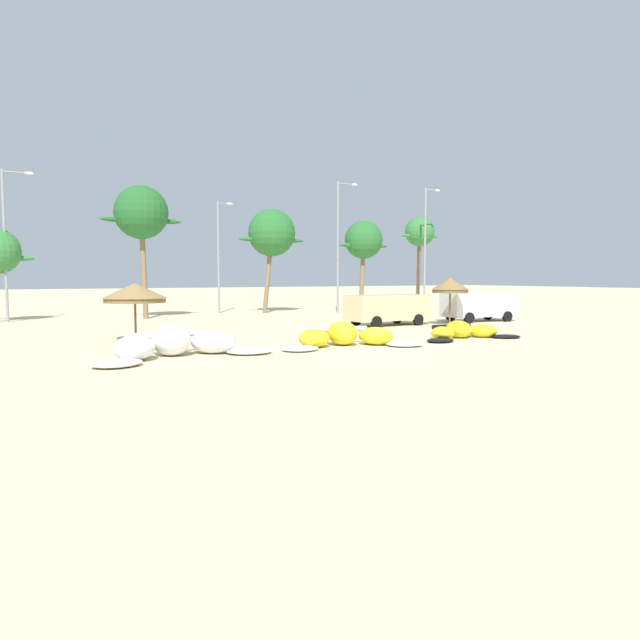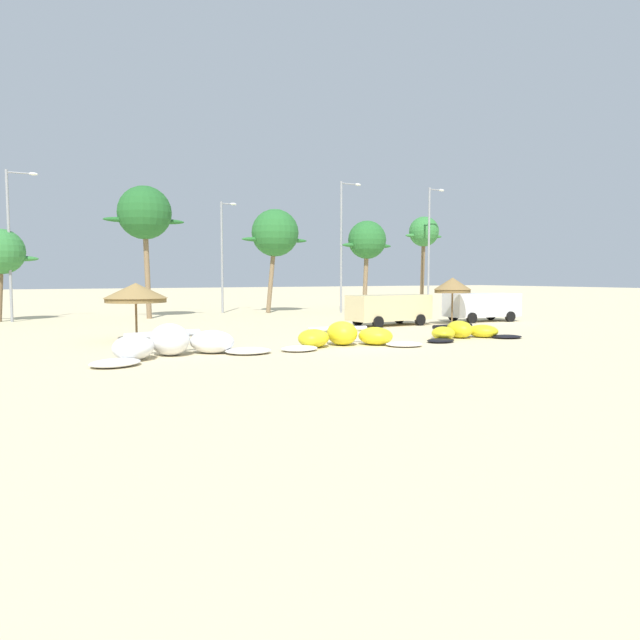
% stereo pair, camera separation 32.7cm
% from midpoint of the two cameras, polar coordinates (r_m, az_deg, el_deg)
% --- Properties ---
extents(ground_plane, '(260.00, 260.00, 0.00)m').
position_cam_midpoint_polar(ground_plane, '(25.04, 3.40, -2.52)').
color(ground_plane, beige).
extents(kite_far_left, '(7.09, 3.88, 1.20)m').
position_cam_midpoint_polar(kite_far_left, '(22.25, -14.27, -2.29)').
color(kite_far_left, white).
rests_on(kite_far_left, ground).
extents(kite_left, '(6.41, 3.46, 1.03)m').
position_cam_midpoint_polar(kite_left, '(24.90, 2.09, -1.63)').
color(kite_left, white).
rests_on(kite_left, ground).
extents(kite_left_of_center, '(5.63, 2.69, 0.83)m').
position_cam_midpoint_polar(kite_left_of_center, '(28.73, 13.32, -1.11)').
color(kite_left_of_center, black).
rests_on(kite_left_of_center, ground).
extents(beach_umbrella_near_van, '(2.87, 2.87, 2.65)m').
position_cam_midpoint_polar(beach_umbrella_near_van, '(28.09, -17.83, 2.54)').
color(beach_umbrella_near_van, brown).
rests_on(beach_umbrella_near_van, ground).
extents(beach_umbrella_middle, '(2.25, 2.25, 2.88)m').
position_cam_midpoint_polar(beach_umbrella_middle, '(36.42, 12.26, 3.32)').
color(beach_umbrella_middle, brown).
rests_on(beach_umbrella_middle, ground).
extents(parked_van, '(5.08, 2.53, 1.84)m').
position_cam_midpoint_polar(parked_van, '(39.87, 14.80, 1.44)').
color(parked_van, white).
rests_on(parked_van, ground).
extents(parked_car_second, '(5.28, 2.46, 1.84)m').
position_cam_midpoint_polar(parked_car_second, '(35.44, 6.13, 1.22)').
color(parked_car_second, beige).
rests_on(parked_car_second, ground).
extents(palm_left_of_gap, '(5.52, 3.68, 9.19)m').
position_cam_midpoint_polar(palm_left_of_gap, '(42.94, -17.16, 9.84)').
color(palm_left_of_gap, '#7F6647').
rests_on(palm_left_of_gap, ground).
extents(palm_center_left, '(5.73, 3.82, 8.38)m').
position_cam_midpoint_polar(palm_center_left, '(48.15, -4.91, 8.35)').
color(palm_center_left, '#7F6647').
rests_on(palm_center_left, ground).
extents(palm_center_right, '(4.69, 3.12, 7.51)m').
position_cam_midpoint_polar(palm_center_right, '(48.77, 4.06, 7.66)').
color(palm_center_right, '#7F6647').
rests_on(palm_center_right, ground).
extents(palm_right_of_gap, '(4.21, 2.80, 8.56)m').
position_cam_midpoint_polar(palm_right_of_gap, '(56.72, 9.48, 8.29)').
color(palm_right_of_gap, brown).
rests_on(palm_right_of_gap, ground).
extents(lamppost_west, '(1.91, 0.24, 9.74)m').
position_cam_midpoint_polar(lamppost_west, '(42.94, -28.25, 7.06)').
color(lamppost_west, gray).
rests_on(lamppost_west, ground).
extents(lamppost_west_center, '(1.37, 0.24, 8.93)m').
position_cam_midpoint_polar(lamppost_west_center, '(48.19, -9.91, 6.57)').
color(lamppost_west_center, gray).
rests_on(lamppost_west_center, ground).
extents(lamppost_east_center, '(1.94, 0.24, 10.58)m').
position_cam_midpoint_polar(lamppost_east_center, '(48.11, 1.69, 7.71)').
color(lamppost_east_center, gray).
rests_on(lamppost_east_center, ground).
extents(lamppost_east, '(1.70, 0.24, 10.67)m').
position_cam_midpoint_polar(lamppost_east, '(52.84, 10.06, 7.36)').
color(lamppost_east, gray).
rests_on(lamppost_east, ground).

